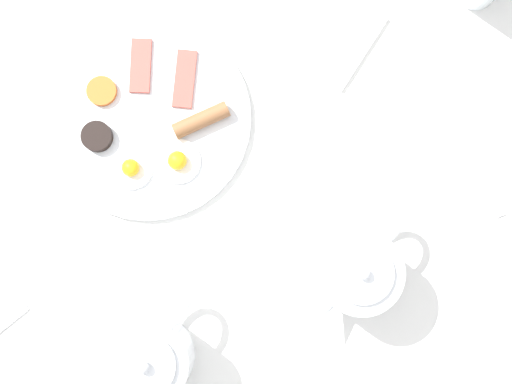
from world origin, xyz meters
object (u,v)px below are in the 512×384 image
teapot_near (357,272)px  napkin_folded (340,39)px  knife_by_plate (469,150)px  breakfast_plate (150,121)px  teapot_far (151,359)px

teapot_near → napkin_folded: bearing=-136.0°
teapot_near → knife_by_plate: size_ratio=1.03×
breakfast_plate → teapot_far: teapot_far is taller
teapot_near → teapot_far: same height
napkin_folded → teapot_near: bearing=105.5°
breakfast_plate → knife_by_plate: (-0.49, -0.07, -0.01)m
napkin_folded → knife_by_plate: napkin_folded is taller
breakfast_plate → napkin_folded: bearing=-143.1°
breakfast_plate → teapot_near: (-0.36, 0.16, 0.05)m
breakfast_plate → napkin_folded: 0.32m
breakfast_plate → knife_by_plate: size_ratio=1.69×
teapot_near → teapot_far: size_ratio=0.95×
breakfast_plate → teapot_near: bearing=156.4°
napkin_folded → knife_by_plate: (-0.23, 0.13, -0.00)m
teapot_near → knife_by_plate: bearing=177.2°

